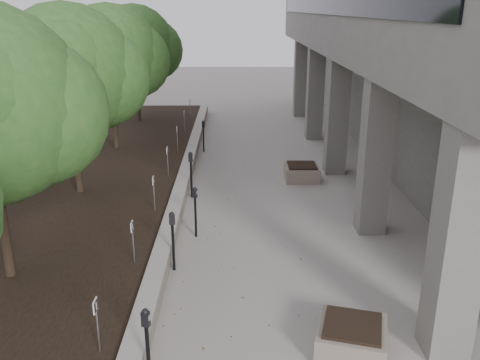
{
  "coord_description": "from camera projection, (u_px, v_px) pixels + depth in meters",
  "views": [
    {
      "loc": [
        -0.19,
        -6.32,
        5.63
      ],
      "look_at": [
        -0.03,
        6.39,
        1.29
      ],
      "focal_mm": 37.93,
      "sensor_mm": 36.0,
      "label": 1
    }
  ],
  "objects": [
    {
      "name": "parking_meter_2",
      "position": [
        173.0,
        241.0,
        11.23
      ],
      "size": [
        0.16,
        0.14,
        1.42
      ],
      "primitive_type": null,
      "rotation": [
        0.0,
        0.0,
        0.29
      ],
      "color": "black",
      "rests_on": "ground"
    },
    {
      "name": "parking_sign_6",
      "position": [
        177.0,
        139.0,
        19.32
      ],
      "size": [
        0.04,
        0.22,
        0.96
      ],
      "primitive_type": null,
      "color": "black",
      "rests_on": "planting_bed"
    },
    {
      "name": "parking_sign_8",
      "position": [
        190.0,
        109.0,
        24.99
      ],
      "size": [
        0.04,
        0.22,
        0.96
      ],
      "primitive_type": null,
      "color": "black",
      "rests_on": "planting_bed"
    },
    {
      "name": "parking_sign_4",
      "position": [
        154.0,
        193.0,
        13.64
      ],
      "size": [
        0.04,
        0.22,
        0.96
      ],
      "primitive_type": null,
      "color": "black",
      "rests_on": "planting_bed"
    },
    {
      "name": "parking_meter_5",
      "position": [
        203.0,
        136.0,
        20.62
      ],
      "size": [
        0.15,
        0.13,
        1.3
      ],
      "primitive_type": null,
      "rotation": [
        0.0,
        0.0,
        0.3
      ],
      "color": "black",
      "rests_on": "ground"
    },
    {
      "name": "crabapple_tree_3",
      "position": [
        71.0,
        101.0,
        14.3
      ],
      "size": [
        4.6,
        4.0,
        5.44
      ],
      "primitive_type": null,
      "color": "#2B5721",
      "rests_on": "planting_bed"
    },
    {
      "name": "planter_back",
      "position": [
        302.0,
        172.0,
        17.4
      ],
      "size": [
        1.16,
        1.16,
        0.53
      ],
      "primitive_type": null,
      "rotation": [
        0.0,
        0.0,
        -0.02
      ],
      "color": "gray",
      "rests_on": "ground"
    },
    {
      "name": "parking_sign_3",
      "position": [
        133.0,
        242.0,
        10.8
      ],
      "size": [
        0.04,
        0.22,
        0.96
      ],
      "primitive_type": null,
      "color": "black",
      "rests_on": "planting_bed"
    },
    {
      "name": "parking_sign_2",
      "position": [
        97.0,
        326.0,
        7.96
      ],
      "size": [
        0.04,
        0.22,
        0.96
      ],
      "primitive_type": null,
      "color": "black",
      "rests_on": "planting_bed"
    },
    {
      "name": "crabapple_tree_4",
      "position": [
        111.0,
        78.0,
        19.03
      ],
      "size": [
        4.6,
        4.0,
        5.44
      ],
      "primitive_type": null,
      "color": "#2B5721",
      "rests_on": "planting_bed"
    },
    {
      "name": "parking_sign_7",
      "position": [
        184.0,
        122.0,
        22.15
      ],
      "size": [
        0.04,
        0.22,
        0.96
      ],
      "primitive_type": null,
      "color": "black",
      "rests_on": "planting_bed"
    },
    {
      "name": "planter_front",
      "position": [
        352.0,
        337.0,
        8.68
      ],
      "size": [
        1.42,
        1.42,
        0.54
      ],
      "primitive_type": null,
      "rotation": [
        0.0,
        0.0,
        -0.28
      ],
      "color": "gray",
      "rests_on": "ground"
    },
    {
      "name": "planting_bed",
      "position": [
        68.0,
        186.0,
        16.19
      ],
      "size": [
        7.0,
        26.0,
        0.4
      ],
      "primitive_type": "cube",
      "color": "black",
      "rests_on": "ground"
    },
    {
      "name": "retaining_wall",
      "position": [
        183.0,
        185.0,
        16.21
      ],
      "size": [
        0.39,
        26.0,
        0.5
      ],
      "primitive_type": null,
      "color": "gray",
      "rests_on": "ground"
    },
    {
      "name": "parking_meter_3",
      "position": [
        195.0,
        212.0,
        12.91
      ],
      "size": [
        0.16,
        0.14,
        1.36
      ],
      "primitive_type": null,
      "rotation": [
        0.0,
        0.0,
        -0.38
      ],
      "color": "black",
      "rests_on": "ground"
    },
    {
      "name": "crabapple_tree_5",
      "position": [
        135.0,
        64.0,
        23.77
      ],
      "size": [
        4.6,
        4.0,
        5.44
      ],
      "primitive_type": null,
      "color": "#2B5721",
      "rests_on": "planting_bed"
    },
    {
      "name": "berry_scatter",
      "position": [
        238.0,
        247.0,
        12.53
      ],
      "size": [
        3.3,
        14.1,
        0.02
      ],
      "primitive_type": null,
      "color": "maroon",
      "rests_on": "ground"
    },
    {
      "name": "parking_meter_4",
      "position": [
        191.0,
        175.0,
        15.6
      ],
      "size": [
        0.16,
        0.12,
        1.47
      ],
      "primitive_type": null,
      "rotation": [
        0.0,
        0.0,
        -0.1
      ],
      "color": "black",
      "rests_on": "ground"
    },
    {
      "name": "parking_sign_5",
      "position": [
        168.0,
        161.0,
        16.48
      ],
      "size": [
        0.04,
        0.22,
        0.96
      ],
      "primitive_type": null,
      "color": "black",
      "rests_on": "planting_bed"
    },
    {
      "name": "parking_meter_1",
      "position": [
        148.0,
        349.0,
        7.69
      ],
      "size": [
        0.16,
        0.13,
        1.42
      ],
      "primitive_type": null,
      "rotation": [
        0.0,
        0.0,
        -0.25
      ],
      "color": "black",
      "rests_on": "ground"
    }
  ]
}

